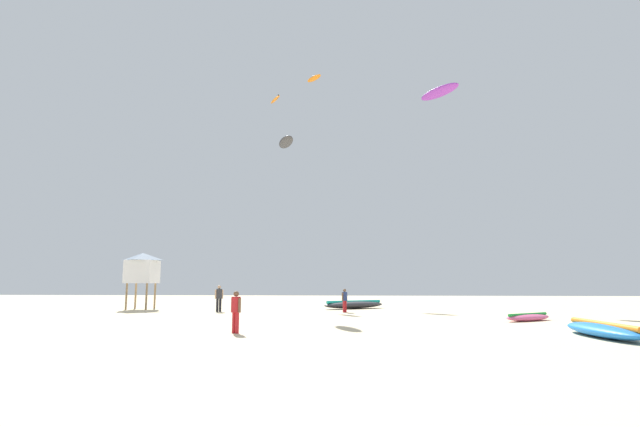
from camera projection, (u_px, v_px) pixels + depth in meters
ground_plane at (264, 357)px, 12.80m from camera, size 120.00×120.00×0.00m
person_foreground at (236, 308)px, 18.74m from camera, size 0.46×0.37×1.63m
person_midground at (345, 299)px, 31.79m from camera, size 0.36×0.42×1.54m
person_left at (219, 296)px, 32.36m from camera, size 0.51×0.40×1.77m
kite_grounded_near at (354, 305)px, 36.11m from camera, size 5.08×4.06×0.63m
kite_grounded_mid at (528, 317)px, 24.67m from camera, size 3.21×2.69×0.42m
kite_grounded_far at (603, 330)px, 17.21m from camera, size 1.50×4.72×0.55m
lifeguard_tower at (142, 268)px, 35.90m from camera, size 2.30×2.30×4.15m
kite_aloft_0 at (439, 92)px, 43.79m from camera, size 3.71×4.37×0.81m
kite_aloft_2 at (275, 99)px, 51.43m from camera, size 1.72×2.43×0.57m
kite_aloft_3 at (314, 78)px, 57.86m from camera, size 2.24×2.47×0.43m
kite_aloft_4 at (286, 142)px, 32.56m from camera, size 1.72×3.03×0.42m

